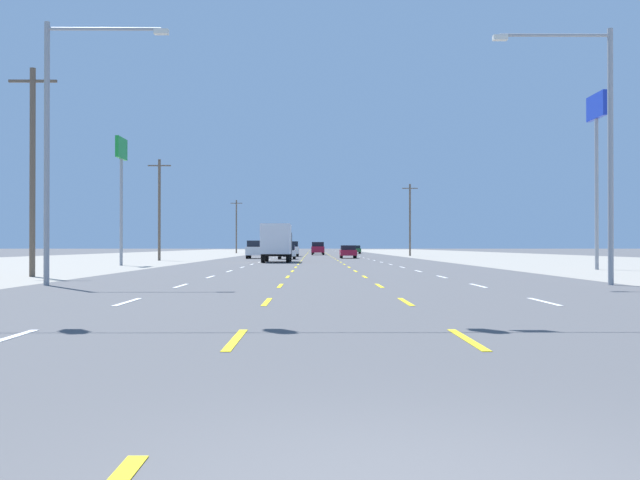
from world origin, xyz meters
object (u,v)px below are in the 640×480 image
suv_far_left_mid (256,249)px  sedan_far_left_distant_a (272,250)px  suv_inner_left_far (291,249)px  suv_center_turn_farthest (318,248)px  streetlight_left_row_0 (60,131)px  box_truck_inner_left_nearest (277,241)px  sedan_center_turn_distant_c (318,249)px  pole_sign_left_row_1 (121,167)px  sedan_inner_left_near (287,252)px  pole_sign_right_row_1 (596,134)px  hatchback_far_left_farther (269,250)px  sedan_inner_right_midfar (348,252)px  sedan_far_right_distant_b (355,249)px  streetlight_right_row_0 (598,135)px

suv_far_left_mid → sedan_far_left_distant_a: (-0.12, 34.30, -0.27)m
suv_inner_left_far → suv_center_turn_farthest: size_ratio=1.00×
suv_far_left_mid → streetlight_left_row_0: bearing=-92.9°
box_truck_inner_left_nearest → sedan_center_turn_distant_c: 67.94m
box_truck_inner_left_nearest → pole_sign_left_row_1: (-10.60, -10.34, 5.24)m
sedan_inner_left_near → pole_sign_right_row_1: (19.59, -34.46, 7.29)m
box_truck_inner_left_nearest → sedan_far_left_distant_a: box_truck_inner_left_nearest is taller
suv_far_left_mid → pole_sign_right_row_1: (23.12, -38.15, 7.02)m
streetlight_left_row_0 → suv_inner_left_far: bearing=85.0°
box_truck_inner_left_nearest → pole_sign_right_row_1: (19.93, -19.68, 6.21)m
sedan_inner_left_near → pole_sign_left_row_1: size_ratio=0.49×
sedan_center_turn_distant_c → hatchback_far_left_farther: bearing=-104.6°
sedan_inner_right_midfar → hatchback_far_left_farther: hatchback_far_left_farther is taller
hatchback_far_left_farther → streetlight_left_row_0: size_ratio=0.41×
suv_center_turn_farthest → box_truck_inner_left_nearest: bearing=-94.3°
suv_center_turn_farthest → suv_inner_left_far: bearing=-101.6°
sedan_far_left_distant_a → pole_sign_right_row_1: 76.43m
sedan_far_right_distant_b → pole_sign_left_row_1: (-21.09, -77.45, 6.32)m
sedan_inner_left_near → suv_inner_left_far: 18.27m
hatchback_far_left_farther → sedan_far_right_distant_b: 29.45m
hatchback_far_left_farther → sedan_far_right_distant_b: bearing=62.6°
pole_sign_left_row_1 → suv_inner_left_far: bearing=76.0°
sedan_inner_left_near → suv_inner_left_far: size_ratio=0.92×
suv_inner_left_far → sedan_center_turn_distant_c: size_ratio=1.09×
streetlight_right_row_0 → suv_inner_left_far: bearing=100.7°
suv_far_left_mid → sedan_inner_right_midfar: size_ratio=1.09×
hatchback_far_left_farther → pole_sign_left_row_1: (-7.54, -51.30, 6.29)m
sedan_inner_right_midfar → pole_sign_left_row_1: 35.93m
suv_far_left_mid → pole_sign_right_row_1: pole_sign_right_row_1 is taller
sedan_inner_right_midfar → suv_inner_left_far: size_ratio=0.92×
suv_far_left_mid → sedan_center_turn_distant_c: 49.86m
sedan_inner_left_near → hatchback_far_left_farther: 26.41m
sedan_center_turn_distant_c → pole_sign_left_row_1: (-14.53, -78.16, 6.32)m
suv_far_left_mid → sedan_far_right_distant_b: suv_far_left_mid is taller
suv_center_turn_farthest → sedan_far_left_distant_a: bearing=161.8°
sedan_far_left_distant_a → sedan_inner_left_near: bearing=-84.5°
sedan_inner_left_near → hatchback_far_left_farther: size_ratio=1.15×
sedan_far_right_distant_b → sedan_far_left_distant_a: bearing=-133.9°
suv_center_turn_farthest → streetlight_left_row_0: bearing=-96.4°
sedan_far_left_distant_a → suv_inner_left_far: bearing=-79.9°
sedan_inner_right_midfar → pole_sign_right_row_1: pole_sign_right_row_1 is taller
hatchback_far_left_farther → sedan_center_turn_distant_c: (6.99, 26.86, -0.03)m
streetlight_left_row_0 → sedan_far_left_distant_a: bearing=88.3°
suv_inner_left_far → pole_sign_right_row_1: size_ratio=0.47×
suv_inner_left_far → pole_sign_left_row_1: bearing=-104.0°
sedan_far_left_distant_a → pole_sign_right_row_1: size_ratio=0.43×
suv_center_turn_farthest → sedan_far_left_distant_a: (-7.10, 2.33, -0.27)m
hatchback_far_left_farther → sedan_center_turn_distant_c: size_ratio=0.87×
sedan_inner_left_near → sedan_far_right_distant_b: (10.15, 52.34, 0.00)m
box_truck_inner_left_nearest → sedan_far_left_distant_a: (-3.30, 52.77, -1.08)m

